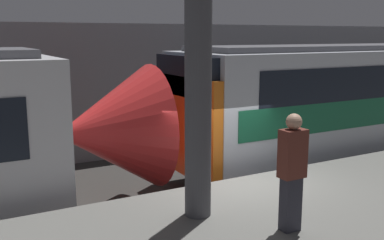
{
  "coord_description": "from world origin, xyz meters",
  "views": [
    {
      "loc": [
        -5.08,
        -7.32,
        4.03
      ],
      "look_at": [
        -0.6,
        0.84,
        2.27
      ],
      "focal_mm": 42.0,
      "sensor_mm": 36.0,
      "label": 1
    }
  ],
  "objects": [
    {
      "name": "station_rear_barrier",
      "position": [
        0.0,
        6.64,
        2.2
      ],
      "size": [
        50.0,
        0.15,
        4.41
      ],
      "color": "gray",
      "rests_on": "ground"
    },
    {
      "name": "ground_plane",
      "position": [
        0.0,
        0.0,
        0.0
      ],
      "size": [
        120.0,
        120.0,
        0.0
      ],
      "primitive_type": "plane",
      "color": "#33302D"
    },
    {
      "name": "person_waiting",
      "position": [
        -0.76,
        -2.48,
        2.1
      ],
      "size": [
        0.38,
        0.24,
        1.78
      ],
      "color": "#2D2D38",
      "rests_on": "platform"
    },
    {
      "name": "platform",
      "position": [
        0.0,
        -1.81,
        0.57
      ],
      "size": [
        40.0,
        3.62,
        1.15
      ],
      "color": "slate",
      "rests_on": "ground"
    },
    {
      "name": "support_pillar_near",
      "position": [
        -1.67,
        -1.3,
        2.94
      ],
      "size": [
        0.42,
        0.42,
        3.59
      ],
      "color": "#47474C",
      "rests_on": "platform"
    }
  ]
}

